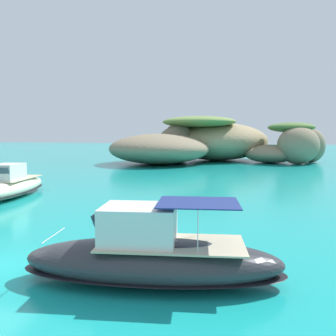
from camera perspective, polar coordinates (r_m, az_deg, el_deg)
islet_large at (r=69.69m, az=4.63°, el=4.28°), size 33.96×38.18×9.13m
islet_small at (r=69.07m, az=19.94°, el=3.52°), size 17.89×14.05×7.82m
motorboat_charcoal at (r=12.73m, az=-2.90°, el=-14.73°), size 10.01×4.63×3.02m
motorboat_cream at (r=32.36m, az=-24.96°, el=-2.76°), size 4.93×10.40×2.94m
dinghy_tender at (r=21.63m, az=-8.61°, el=-8.28°), size 2.78×2.35×0.58m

